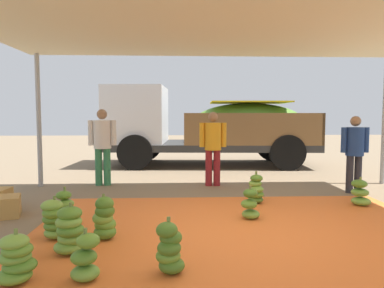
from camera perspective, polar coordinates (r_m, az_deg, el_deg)
name	(u,v)px	position (r m, az deg, el deg)	size (l,w,h in m)	color
ground_plane	(217,188)	(7.97, 3.81, -6.72)	(40.00, 40.00, 0.00)	#7F6B51
tarp_orange	(242,232)	(5.09, 7.69, -13.26)	(5.58, 4.08, 0.01)	orange
tent_canopy	(246,13)	(4.92, 8.39, 19.37)	(8.00, 7.00, 2.91)	#9EA0A5
banana_bunch_0	(16,260)	(3.93, -25.49, -15.79)	(0.45, 0.45, 0.50)	#60932D
banana_bunch_1	(256,190)	(6.59, 9.86, -6.99)	(0.37, 0.40, 0.56)	#477523
banana_bunch_2	(169,249)	(3.75, -3.50, -15.87)	(0.38, 0.36, 0.56)	#477523
banana_bunch_3	(66,209)	(5.55, -18.88, -9.50)	(0.34, 0.34, 0.54)	#60932D
banana_bunch_4	(55,220)	(5.02, -20.35, -10.95)	(0.45, 0.42, 0.54)	#6B9E38
banana_bunch_5	(250,205)	(5.62, 8.96, -9.29)	(0.33, 0.31, 0.50)	#6B9E38
banana_bunch_6	(105,219)	(4.80, -13.35, -11.22)	(0.36, 0.37, 0.57)	#518428
banana_bunch_7	(86,259)	(3.75, -16.10, -16.66)	(0.36, 0.36, 0.49)	#6B9E38
banana_bunch_8	(360,194)	(6.99, 24.52, -6.97)	(0.42, 0.41, 0.49)	#75A83D
banana_bunch_9	(70,232)	(4.44, -18.30, -12.70)	(0.44, 0.44, 0.57)	#6B9E38
cargo_truck_main	(204,125)	(11.41, 1.86, 2.95)	(6.41, 2.84, 2.40)	#2D2D2D
worker_0	(102,141)	(8.32, -13.66, 0.44)	(0.61, 0.38, 1.68)	#337A4C
worker_1	(355,148)	(7.98, 23.81, -0.61)	(0.56, 0.34, 1.53)	#26262D
worker_2	(213,143)	(8.06, 3.24, 0.18)	(0.59, 0.36, 1.62)	maroon
crate_0	(2,207)	(6.39, -27.31, -8.61)	(0.52, 0.45, 0.32)	#B78947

